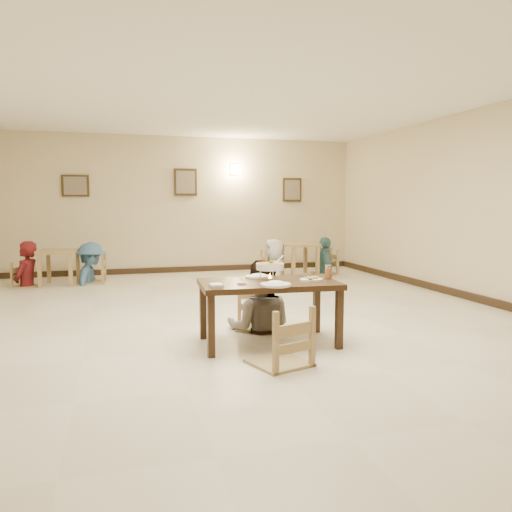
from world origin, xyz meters
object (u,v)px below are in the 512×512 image
object	(u,v)px
chair_near	(280,309)
bg_diner_b	(90,242)
bg_table_left	(59,257)
bg_diner_d	(325,237)
bg_chair_rr	(325,250)
bg_chair_lr	(91,255)
bg_diner_a	(25,241)
main_diner	(260,260)
bg_diner_c	(274,239)
curry_warmer	(270,267)
chair_far	(255,286)
bg_table_right	(300,249)
drink_glass	(328,272)
bg_chair_ll	(26,263)
main_table	(269,289)
bg_chair_rl	(274,252)

from	to	relation	value
chair_near	bg_diner_b	world-z (taller)	bg_diner_b
bg_table_left	bg_diner_d	size ratio (longest dim) A/B	0.48
bg_diner_b	bg_chair_rr	bearing A→B (deg)	-77.30
bg_chair_lr	bg_diner_a	distance (m)	1.18
bg_chair_rr	bg_diner_d	size ratio (longest dim) A/B	0.64
bg_diner_b	main_diner	bearing A→B (deg)	-140.24
bg_table_left	bg_diner_c	distance (m)	4.24
bg_chair_lr	bg_diner_b	bearing A→B (deg)	-175.09
curry_warmer	bg_diner_d	size ratio (longest dim) A/B	0.21
chair_far	bg_table_right	xyz separation A→B (m)	(2.16, 4.14, 0.04)
drink_glass	bg_diner_c	distance (m)	4.90
bg_table_right	bg_chair_lr	size ratio (longest dim) A/B	0.69
drink_glass	bg_chair_ll	bearing A→B (deg)	129.02
main_diner	curry_warmer	size ratio (longest dim) A/B	5.03
main_table	drink_glass	size ratio (longest dim) A/B	9.97
bg_chair_rr	bg_diner_a	size ratio (longest dim) A/B	0.61
curry_warmer	bg_chair_rl	bearing A→B (deg)	71.57
bg_chair_rr	drink_glass	bearing A→B (deg)	-19.39
bg_diner_b	chair_far	bearing A→B (deg)	-140.01
main_diner	bg_diner_c	xyz separation A→B (m)	(1.54, 4.20, -0.06)
bg_chair_ll	bg_chair_rr	xyz separation A→B (m)	(5.98, 0.07, 0.08)
bg_table_left	main_table	bearing A→B (deg)	-61.75
curry_warmer	bg_diner_b	size ratio (longest dim) A/B	0.21
chair_far	bg_chair_rr	world-z (taller)	same
main_table	chair_far	world-z (taller)	chair_far
chair_near	bg_chair_rl	bearing A→B (deg)	-124.99
bg_table_right	bg_chair_rl	xyz separation A→B (m)	(-0.59, -0.04, -0.04)
main_table	bg_chair_ll	distance (m)	5.76
bg_chair_ll	bg_diner_b	distance (m)	1.19
bg_chair_rl	chair_near	bearing A→B (deg)	165.49
bg_diner_a	bg_diner_b	xyz separation A→B (m)	(1.13, 0.13, -0.05)
bg_table_left	curry_warmer	bearing A→B (deg)	-61.60
main_table	curry_warmer	distance (m)	0.24
bg_diner_b	bg_chair_lr	bearing A→B (deg)	-166.57
main_table	bg_chair_rr	xyz separation A→B (m)	(2.80, 4.87, -0.10)
bg_table_left	bg_diner_c	world-z (taller)	bg_diner_c
curry_warmer	bg_chair_rr	xyz separation A→B (m)	(2.78, 4.87, -0.33)
bg_diner_d	bg_chair_rr	bearing A→B (deg)	160.75
main_diner	bg_diner_c	distance (m)	4.47
main_table	bg_chair_rr	bearing A→B (deg)	63.44
chair_far	bg_chair_ll	distance (m)	5.20
bg_chair_rl	bg_chair_rr	distance (m)	1.18
bg_table_left	bg_chair_rr	world-z (taller)	bg_chair_rr
bg_chair_ll	bg_chair_rl	size ratio (longest dim) A/B	0.84
chair_near	bg_chair_rr	xyz separation A→B (m)	(2.91, 5.58, -0.02)
bg_chair_ll	curry_warmer	bearing A→B (deg)	-128.40
main_table	bg_diner_b	distance (m)	5.35
bg_chair_rl	bg_diner_b	xyz separation A→B (m)	(-3.67, 0.11, 0.28)
curry_warmer	bg_diner_d	xyz separation A→B (m)	(2.78, 4.87, -0.04)
chair_far	bg_table_right	distance (m)	4.67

